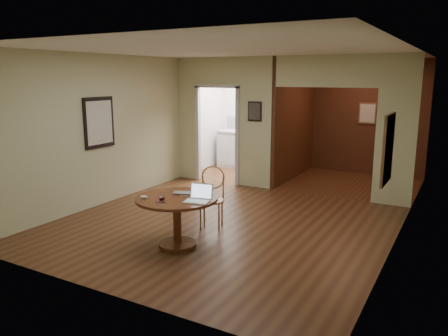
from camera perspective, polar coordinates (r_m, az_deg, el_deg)
The scene contains 11 objects.
floor at distance 6.92m, azimuth -0.49°, elevation -7.55°, with size 5.00×5.00×0.00m, color #452313.
room_shell at distance 9.57m, azimuth 6.32°, elevation 5.72°, with size 5.20×7.50×5.00m.
dining_table at distance 6.01m, azimuth -6.16°, elevation -5.48°, with size 1.12×1.12×0.70m.
chair at distance 6.76m, azimuth -1.58°, elevation -3.34°, with size 0.52×0.52×0.95m.
open_laptop at distance 5.74m, azimuth -3.29°, elevation -3.73°, with size 0.35×0.33×0.22m.
closed_laptop at distance 6.04m, azimuth -5.05°, elevation -3.43°, with size 0.37×0.24×0.03m, color silver.
mouse at distance 5.95m, azimuth -10.45°, elevation -3.75°, with size 0.11×0.06×0.04m, color silver.
wine_glass at distance 5.83m, azimuth -8.11°, elevation -3.68°, with size 0.09×0.09×0.10m, color white, non-canonical shape.
pen at distance 5.72m, azimuth -8.30°, elevation -4.50°, with size 0.01×0.01×0.13m, color #0D0D5B.
kitchen_cabinet at distance 11.03m, azimuth 4.26°, elevation 2.31°, with size 2.06×0.60×0.94m.
grocery_bag at distance 10.85m, azimuth 5.42°, elevation 5.53°, with size 0.34×0.29×0.34m, color beige.
Camera 1 is at (3.24, -5.66, 2.31)m, focal length 35.00 mm.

